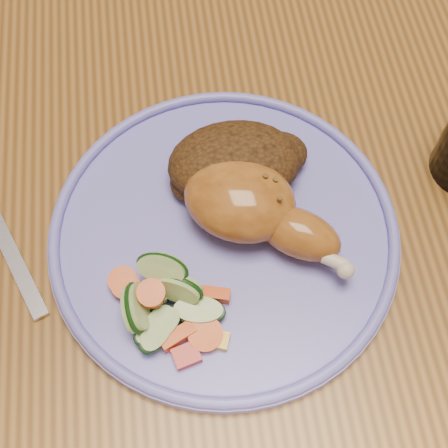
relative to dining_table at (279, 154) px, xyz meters
The scene contains 8 objects.
ground 0.67m from the dining_table, ahead, with size 4.00×4.00×0.00m, color brown.
dining_table is the anchor object (origin of this frame).
plate 0.18m from the dining_table, 120.71° to the right, with size 0.31×0.31×0.01m, color #716DD9.
plate_rim 0.19m from the dining_table, 120.71° to the right, with size 0.31×0.31×0.01m, color #716DD9.
chicken_leg 0.18m from the dining_table, 112.86° to the right, with size 0.15×0.14×0.05m.
rice_pilaf 0.15m from the dining_table, 127.66° to the right, with size 0.13×0.09×0.05m.
vegetable_pile 0.27m from the dining_table, 124.54° to the right, with size 0.10×0.10×0.05m.
fork 0.31m from the dining_table, 158.19° to the right, with size 0.08×0.16×0.00m.
Camera 1 is at (-0.11, -0.38, 1.25)m, focal length 50.00 mm.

